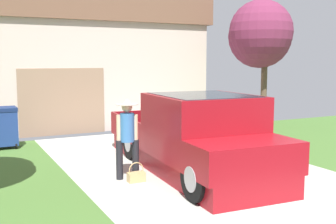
{
  "coord_description": "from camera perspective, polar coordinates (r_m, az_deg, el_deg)",
  "views": [
    {
      "loc": [
        -4.53,
        -3.84,
        2.37
      ],
      "look_at": [
        -0.7,
        3.82,
        1.32
      ],
      "focal_mm": 44.72,
      "sensor_mm": 36.0,
      "label": 1
    }
  ],
  "objects": [
    {
      "name": "pickup_truck",
      "position": [
        8.81,
        4.11,
        -3.59
      ],
      "size": [
        2.25,
        5.6,
        1.69
      ],
      "rotation": [
        0.0,
        0.0,
        3.08
      ],
      "color": "maroon",
      "rests_on": "ground"
    },
    {
      "name": "person_with_hat",
      "position": [
        8.39,
        -5.57,
        -2.86
      ],
      "size": [
        0.45,
        0.45,
        1.63
      ],
      "rotation": [
        0.0,
        0.0,
        -0.26
      ],
      "color": "black",
      "rests_on": "ground"
    },
    {
      "name": "handbag",
      "position": [
        8.34,
        -4.35,
        -8.7
      ],
      "size": [
        0.34,
        0.18,
        0.4
      ],
      "color": "tan",
      "rests_on": "ground"
    },
    {
      "name": "house_with_garage",
      "position": [
        17.21,
        -14.59,
        6.94
      ],
      "size": [
        9.81,
        7.07,
        4.77
      ],
      "color": "beige",
      "rests_on": "ground"
    },
    {
      "name": "front_yard_tree",
      "position": [
        14.98,
        12.48,
        10.29
      ],
      "size": [
        2.32,
        2.41,
        4.44
      ],
      "color": "brown",
      "rests_on": "ground"
    },
    {
      "name": "wheeled_trash_bin",
      "position": [
        12.23,
        -21.28,
        -1.79
      ],
      "size": [
        0.6,
        0.72,
        1.12
      ],
      "color": "navy",
      "rests_on": "ground"
    }
  ]
}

